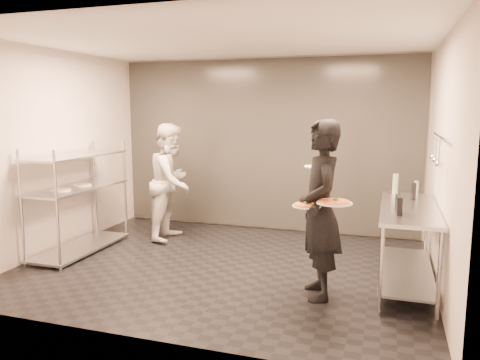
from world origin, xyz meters
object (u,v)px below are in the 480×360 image
(waiter, at_px, (320,210))
(chef, at_px, (172,182))
(pass_rack, at_px, (78,197))
(pizza_plate_far, at_px, (334,202))
(pos_monitor, at_px, (399,205))
(pizza_plate_near, at_px, (307,205))
(salad_plate, at_px, (317,165))
(bottle_clear, at_px, (416,188))
(bottle_dark, at_px, (414,191))
(prep_counter, at_px, (408,232))
(bottle_green, at_px, (395,184))

(waiter, relative_size, chef, 1.07)
(chef, bearing_deg, pass_rack, 134.79)
(pizza_plate_far, height_order, pos_monitor, pizza_plate_far)
(pizza_plate_near, distance_m, salad_plate, 0.57)
(bottle_clear, height_order, bottle_dark, bottle_dark)
(waiter, bearing_deg, chef, -142.46)
(pass_rack, bearing_deg, chef, 46.24)
(bottle_dark, bearing_deg, bottle_clear, 82.60)
(pos_monitor, relative_size, bottle_clear, 1.48)
(prep_counter, xyz_separation_m, pizza_plate_near, (-1.01, -0.74, 0.39))
(pass_rack, xyz_separation_m, salad_plate, (3.35, -0.30, 0.61))
(prep_counter, bearing_deg, bottle_clear, 82.53)
(pass_rack, distance_m, salad_plate, 3.42)
(bottle_green, bearing_deg, bottle_dark, -61.76)
(pass_rack, bearing_deg, salad_plate, -5.11)
(bottle_green, height_order, bottle_dark, bottle_green)
(pizza_plate_near, distance_m, pos_monitor, 0.96)
(bottle_green, relative_size, bottle_dark, 1.22)
(prep_counter, relative_size, waiter, 0.96)
(prep_counter, height_order, chef, chef)
(pos_monitor, bearing_deg, salad_plate, 169.56)
(pizza_plate_near, bearing_deg, bottle_green, 60.68)
(waiter, distance_m, bottle_dark, 1.39)
(prep_counter, distance_m, pizza_plate_near, 1.32)
(chef, xyz_separation_m, pizza_plate_near, (2.37, -1.73, 0.14))
(prep_counter, bearing_deg, pos_monitor, -107.19)
(bottle_clear, bearing_deg, waiter, -125.99)
(bottle_clear, bearing_deg, chef, 176.89)
(prep_counter, distance_m, pos_monitor, 0.56)
(waiter, distance_m, chef, 2.94)
(pos_monitor, relative_size, bottle_green, 1.02)
(waiter, bearing_deg, pizza_plate_far, 15.67)
(pass_rack, distance_m, pizza_plate_near, 3.41)
(salad_plate, bearing_deg, waiter, -73.36)
(pizza_plate_near, distance_m, bottle_dark, 1.58)
(pizza_plate_far, height_order, bottle_clear, pizza_plate_far)
(waiter, relative_size, salad_plate, 6.64)
(prep_counter, bearing_deg, pizza_plate_far, -131.56)
(pos_monitor, distance_m, bottle_green, 1.19)
(chef, bearing_deg, pos_monitor, -114.35)
(bottle_dark, bearing_deg, prep_counter, -97.53)
(pass_rack, distance_m, prep_counter, 4.33)
(bottle_green, relative_size, bottle_clear, 1.45)
(pass_rack, height_order, pizza_plate_near, pass_rack)
(pizza_plate_near, xyz_separation_m, bottle_dark, (1.07, 1.17, 0.00))
(prep_counter, distance_m, bottle_clear, 0.89)
(salad_plate, bearing_deg, bottle_green, 52.84)
(pizza_plate_far, relative_size, bottle_green, 1.40)
(chef, height_order, bottle_green, chef)
(pizza_plate_far, xyz_separation_m, bottle_green, (0.58, 1.62, -0.04))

